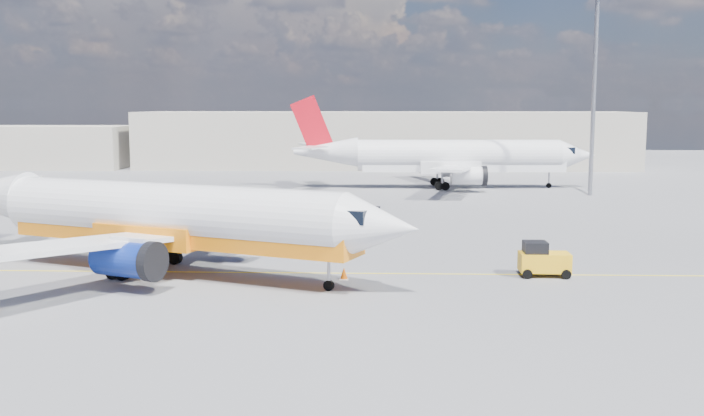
{
  "coord_description": "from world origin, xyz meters",
  "views": [
    {
      "loc": [
        4.38,
        -38.45,
        9.06
      ],
      "look_at": [
        2.88,
        3.47,
        3.5
      ],
      "focal_mm": 40.0,
      "sensor_mm": 36.0,
      "label": 1
    }
  ],
  "objects_px": {
    "main_jet": "(157,216)",
    "gse_tug": "(543,260)",
    "second_jet": "(449,157)",
    "traffic_cone": "(344,274)"
  },
  "relations": [
    {
      "from": "main_jet",
      "to": "gse_tug",
      "type": "height_order",
      "value": "main_jet"
    },
    {
      "from": "second_jet",
      "to": "gse_tug",
      "type": "bearing_deg",
      "value": -90.52
    },
    {
      "from": "second_jet",
      "to": "gse_tug",
      "type": "relative_size",
      "value": 12.66
    },
    {
      "from": "second_jet",
      "to": "traffic_cone",
      "type": "bearing_deg",
      "value": -103.65
    },
    {
      "from": "gse_tug",
      "to": "traffic_cone",
      "type": "relative_size",
      "value": 4.08
    },
    {
      "from": "main_jet",
      "to": "gse_tug",
      "type": "xyz_separation_m",
      "value": [
        20.63,
        -0.1,
        -2.24
      ]
    },
    {
      "from": "gse_tug",
      "to": "main_jet",
      "type": "bearing_deg",
      "value": 179.96
    },
    {
      "from": "main_jet",
      "to": "gse_tug",
      "type": "bearing_deg",
      "value": 21.46
    },
    {
      "from": "main_jet",
      "to": "traffic_cone",
      "type": "relative_size",
      "value": 47.52
    },
    {
      "from": "second_jet",
      "to": "gse_tug",
      "type": "xyz_separation_m",
      "value": [
        1.2,
        -44.25,
        -2.47
      ]
    }
  ]
}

